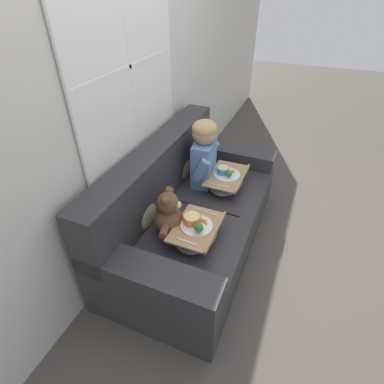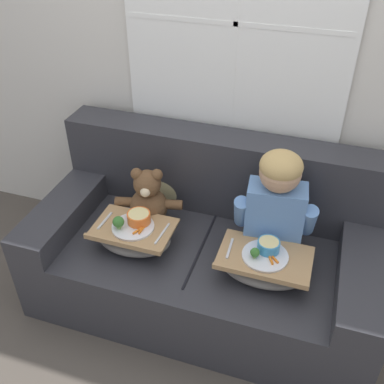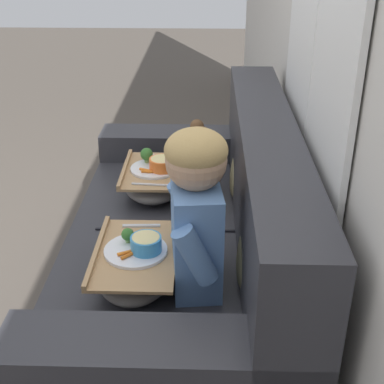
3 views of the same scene
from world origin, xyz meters
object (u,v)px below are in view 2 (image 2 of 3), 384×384
Objects in this scene: child_figure at (277,199)px; throw_pillow_behind_child at (279,202)px; throw_pillow_behind_teddy at (162,180)px; lap_tray_teddy at (134,235)px; couch at (207,248)px; teddy_bear at (148,201)px; lap_tray_child at (264,264)px.

throw_pillow_behind_child is at bearing 90.03° from child_figure.
throw_pillow_behind_teddy reaches higher than lap_tray_teddy.
teddy_bear is at bearing 178.91° from couch.
teddy_bear is 0.22m from lap_tray_teddy.
lap_tray_teddy reaches higher than lap_tray_child.
child_figure is 1.30× the size of lap_tray_child.
child_figure is 0.33m from lap_tray_child.
teddy_bear is 0.91× the size of lap_tray_teddy.
throw_pillow_behind_teddy is at bearing 90.02° from lap_tray_teddy.
couch is 5.47× the size of throw_pillow_behind_child.
couch is 0.43m from teddy_bear.
child_figure is (0.35, 0.01, 0.42)m from couch.
child_figure is at bearing -16.13° from throw_pillow_behind_teddy.
throw_pillow_behind_child is at bearing 89.98° from lap_tray_child.
throw_pillow_behind_child is 0.42m from lap_tray_child.
throw_pillow_behind_child is 0.72m from teddy_bear.
throw_pillow_behind_teddy is at bearing 90.31° from teddy_bear.
couch is 0.43m from lap_tray_teddy.
child_figure is at bearing 89.94° from lap_tray_child.
teddy_bear is (0.00, -0.20, -0.00)m from throw_pillow_behind_teddy.
couch reaches higher than teddy_bear.
couch is 5.42× the size of throw_pillow_behind_teddy.
couch is at bearing 29.91° from lap_tray_teddy.
throw_pillow_behind_child is at bearing 30.61° from lap_tray_teddy.
throw_pillow_behind_child is 0.81m from lap_tray_teddy.
teddy_bear reaches higher than throw_pillow_behind_child.
couch is 0.48m from throw_pillow_behind_teddy.
teddy_bear is at bearing -163.56° from throw_pillow_behind_child.
couch is 0.43m from lap_tray_child.
throw_pillow_behind_teddy is 0.58× the size of child_figure.
throw_pillow_behind_teddy reaches higher than lap_tray_child.
throw_pillow_behind_teddy is 0.81m from lap_tray_child.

